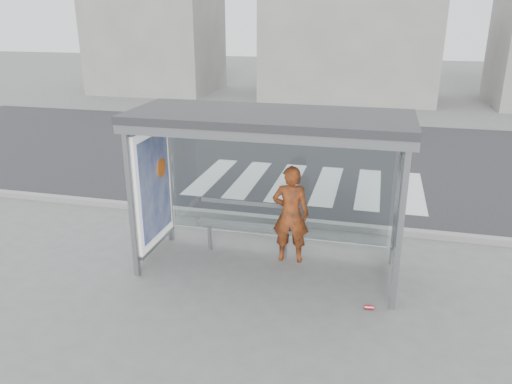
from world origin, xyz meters
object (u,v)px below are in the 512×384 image
bench (247,225)px  person (291,214)px  soda_can (369,307)px  bus_shelter (246,152)px

bench → person: bearing=-5.5°
person → bench: (-0.78, 0.07, -0.31)m
person → bench: 0.84m
bench → soda_can: size_ratio=13.56×
bus_shelter → person: (0.67, 0.36, -1.14)m
bench → soda_can: 2.57m
person → soda_can: size_ratio=13.10×
bus_shelter → soda_can: (2.05, -0.87, -1.95)m
person → bus_shelter: bearing=23.7°
bus_shelter → soda_can: size_ratio=32.81×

